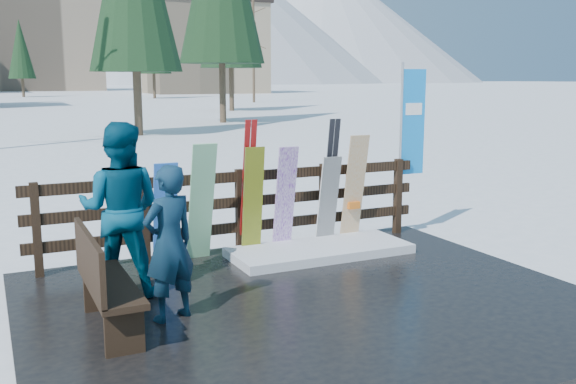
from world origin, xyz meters
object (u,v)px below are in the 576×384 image
snowboard_3 (285,199)px  snowboard_0 (165,214)px  person_front (169,243)px  snowboard_4 (328,201)px  snowboard_1 (201,203)px  rental_flag (410,128)px  bench (102,279)px  snowboard_5 (354,189)px  person_back (120,209)px  snowboard_2 (253,201)px

snowboard_3 → snowboard_0: bearing=180.0°
snowboard_3 → person_front: size_ratio=0.96×
snowboard_0 → snowboard_4: size_ratio=1.04×
snowboard_4 → person_front: (-2.78, -1.82, 0.13)m
snowboard_1 → snowboard_3: bearing=-0.0°
snowboard_3 → rental_flag: rental_flag is taller
bench → snowboard_1: (1.58, 1.87, 0.27)m
snowboard_5 → person_back: (-3.48, -0.81, 0.17)m
snowboard_2 → rental_flag: (2.72, 0.27, 0.87)m
snowboard_2 → person_front: bearing=-131.8°
snowboard_2 → snowboard_4: bearing=0.0°
snowboard_0 → person_front: size_ratio=0.87×
snowboard_2 → person_front: person_front is taller
snowboard_4 → person_back: size_ratio=0.69×
snowboard_0 → snowboard_1: bearing=0.0°
snowboard_3 → snowboard_4: bearing=0.0°
snowboard_4 → rental_flag: (1.57, 0.27, 0.96)m
snowboard_0 → snowboard_2: (1.19, 0.00, 0.07)m
snowboard_0 → person_front: bearing=-103.5°
snowboard_4 → snowboard_5: size_ratio=0.82×
bench → person_front: 0.71m
bench → snowboard_0: bearing=59.6°
snowboard_5 → person_back: size_ratio=0.84×
snowboard_3 → snowboard_2: bearing=180.0°
person_front → snowboard_2: bearing=-151.7°
snowboard_1 → snowboard_5: 2.30m
snowboard_0 → snowboard_2: bearing=0.0°
snowboard_2 → snowboard_4: (1.15, 0.00, -0.09)m
person_back → snowboard_4: bearing=-139.6°
snowboard_2 → snowboard_3: (0.48, -0.00, -0.01)m
snowboard_5 → snowboard_1: bearing=180.0°
snowboard_0 → rental_flag: 4.03m
snowboard_2 → snowboard_3: snowboard_2 is taller
bench → snowboard_0: size_ratio=1.11×
snowboard_3 → person_front: (-2.11, -1.82, 0.04)m
snowboard_4 → rental_flag: rental_flag is taller
snowboard_2 → rental_flag: size_ratio=0.57×
snowboard_2 → person_front: (-1.63, -1.82, 0.04)m
rental_flag → snowboard_2: bearing=-174.3°
snowboard_4 → person_front: size_ratio=0.84×
snowboard_0 → snowboard_1: size_ratio=0.84×
snowboard_5 → snowboard_4: bearing=180.0°
rental_flag → person_back: rental_flag is taller
person_front → snowboard_3: bearing=-159.0°
bench → snowboard_4: snowboard_4 is taller
snowboard_2 → bench: bearing=-140.8°
snowboard_3 → person_front: bearing=-139.2°
snowboard_4 → rental_flag: size_ratio=0.50×
snowboard_3 → rental_flag: 2.42m
bench → snowboard_1: 2.46m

